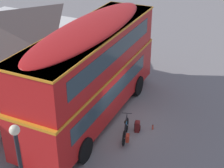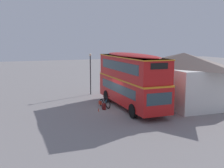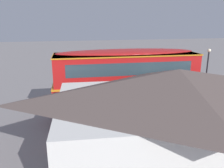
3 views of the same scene
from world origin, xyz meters
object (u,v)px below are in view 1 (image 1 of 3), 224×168
(touring_bicycle, at_px, (126,132))
(water_bottle_red_squeeze, at_px, (153,127))
(backpack_on_ground, at_px, (137,126))
(double_decker_bus, at_px, (92,69))

(touring_bicycle, bearing_deg, water_bottle_red_squeeze, -38.28)
(backpack_on_ground, relative_size, water_bottle_red_squeeze, 2.19)
(water_bottle_red_squeeze, bearing_deg, backpack_on_ground, 124.62)
(double_decker_bus, bearing_deg, touring_bicycle, -114.59)
(double_decker_bus, distance_m, touring_bicycle, 3.27)
(double_decker_bus, xyz_separation_m, backpack_on_ground, (-0.25, -2.43, -2.35))
(backpack_on_ground, xyz_separation_m, water_bottle_red_squeeze, (0.43, -0.62, -0.17))
(touring_bicycle, distance_m, water_bottle_red_squeeze, 1.49)
(double_decker_bus, bearing_deg, backpack_on_ground, -95.96)
(backpack_on_ground, bearing_deg, touring_bicycle, 158.17)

